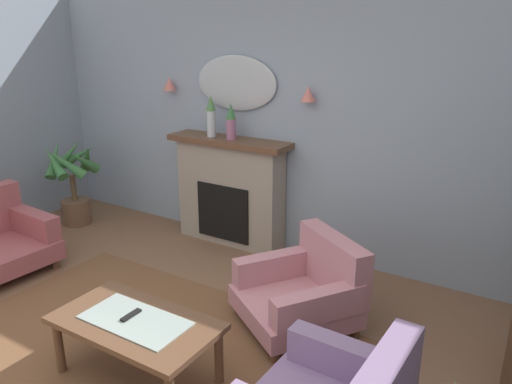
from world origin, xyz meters
The scene contains 12 objects.
wall_back centered at (0.00, 2.58, 1.35)m, with size 7.28×0.10×2.70m, color #8C9EB2.
patterned_rug centered at (0.00, 0.20, 0.01)m, with size 3.20×2.40×0.01m, color brown.
fireplace centered at (-0.65, 2.36, 0.57)m, with size 1.36×0.36×1.16m.
mantel_vase_right centered at (-0.85, 2.33, 1.39)m, with size 0.10×0.10×0.43m.
mantel_vase_left centered at (-0.60, 2.33, 1.34)m, with size 0.10×0.10×0.37m.
wall_mirror centered at (-0.65, 2.50, 1.71)m, with size 0.96×0.06×0.56m, color #B2BCC6.
wall_sconce_left centered at (-1.50, 2.45, 1.66)m, with size 0.14×0.14×0.14m, color #D17066.
wall_sconce_right centered at (0.20, 2.45, 1.66)m, with size 0.14×0.14×0.14m, color #D17066.
coffee_table centered at (0.11, 0.17, 0.38)m, with size 1.10×0.60×0.45m.
tv_remote centered at (0.06, 0.18, 0.45)m, with size 0.04×0.16×0.02m, color black.
armchair_near_fireplace centered at (0.77, 1.34, 0.31)m, with size 1.12×1.13×0.71m.
potted_plant_corner_palm centered at (-2.54, 1.83, 0.54)m, with size 0.65×0.66×1.01m.
Camera 1 is at (2.26, -1.81, 2.24)m, focal length 34.99 mm.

